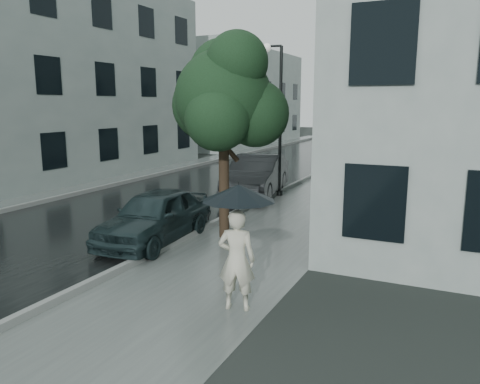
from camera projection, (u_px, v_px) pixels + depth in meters
The scene contains 15 objects.
ground at pixel (192, 279), 9.52m from camera, with size 120.00×120.00×0.00m, color black.
sidewalk at pixel (341, 186), 20.09m from camera, with size 3.50×60.00×0.01m, color slate.
kerb_near at pixel (300, 182), 20.84m from camera, with size 0.15×60.00×0.15m, color slate.
asphalt_road at pixel (230, 178), 22.31m from camera, with size 6.85×60.00×0.00m, color black.
kerb_far at pixel (168, 172), 23.75m from camera, with size 0.15×60.00×0.15m, color slate.
sidewalk_far at pixel (153, 172), 24.15m from camera, with size 1.70×60.00×0.01m, color #4C5451.
building_near at pixel (480, 83), 23.75m from camera, with size 7.02×36.00×9.00m.
building_far_a at pixel (21, 76), 21.48m from camera, with size 7.02×20.00×9.50m.
building_far_b at pixel (232, 97), 41.19m from camera, with size 7.02×18.00×8.00m.
pedestrian at pixel (237, 260), 7.97m from camera, with size 0.65×0.42×1.77m, color beige.
umbrella at pixel (239, 193), 7.74m from camera, with size 1.47×1.47×1.31m.
street_tree at pixel (225, 97), 11.91m from camera, with size 3.23×2.94×5.26m.
lamp_post at pixel (277, 111), 17.57m from camera, with size 0.84×0.36×5.69m.
car_near at pixel (155, 216), 11.97m from camera, with size 1.59×3.96×1.35m, color #19292B.
car_far at pixel (257, 176), 17.86m from camera, with size 1.66×4.75×1.57m, color black.
Camera 1 is at (4.70, -7.75, 3.52)m, focal length 35.00 mm.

